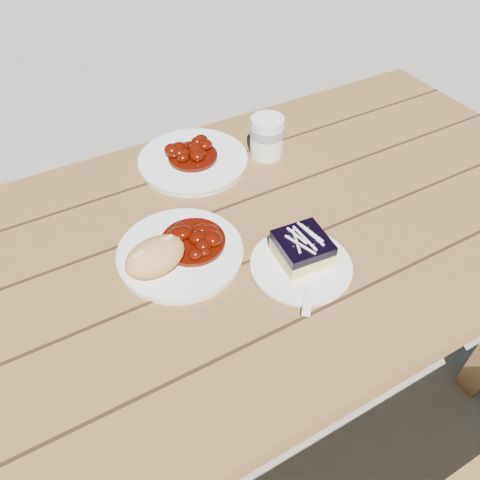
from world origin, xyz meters
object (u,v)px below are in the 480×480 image
coffee_cup (267,137)px  main_plate (180,253)px  blueberry_cake (302,248)px  bread_roll (155,257)px  dessert_plate (301,266)px  second_plate (193,161)px  picnic_table (159,317)px

coffee_cup → main_plate: bearing=-146.7°
main_plate → coffee_cup: (0.32, 0.21, 0.04)m
main_plate → blueberry_cake: bearing=-32.2°
bread_roll → dessert_plate: size_ratio=0.63×
second_plate → main_plate: bearing=-119.7°
bread_roll → second_plate: bearing=54.0°
dessert_plate → second_plate: size_ratio=0.74×
dessert_plate → coffee_cup: coffee_cup is taller
second_plate → picnic_table: bearing=-129.6°
main_plate → blueberry_cake: 0.23m
picnic_table → main_plate: size_ratio=8.42×
coffee_cup → blueberry_cake: bearing=-110.7°
bread_roll → dessert_plate: bread_roll is taller
main_plate → second_plate: size_ratio=0.93×
dessert_plate → picnic_table: bearing=150.4°
picnic_table → coffee_cup: bearing=28.3°
picnic_table → main_plate: main_plate is taller
dessert_plate → main_plate: bearing=143.3°
bread_roll → second_plate: size_ratio=0.47×
dessert_plate → coffee_cup: bearing=68.7°
blueberry_cake → second_plate: size_ratio=0.39×
main_plate → dessert_plate: 0.23m
picnic_table → coffee_cup: 0.49m
blueberry_cake → second_plate: 0.39m
main_plate → picnic_table: bearing=176.6°
bread_roll → blueberry_cake: size_ratio=1.18×
bread_roll → dessert_plate: bearing=-26.2°
dessert_plate → coffee_cup: size_ratio=1.90×
coffee_cup → second_plate: 0.18m
dessert_plate → coffee_cup: (0.14, 0.35, 0.04)m
main_plate → dessert_plate: bearing=-36.7°
bread_roll → second_plate: 0.35m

